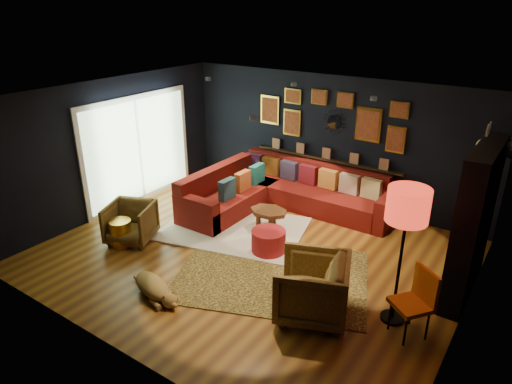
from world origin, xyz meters
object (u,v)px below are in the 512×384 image
Objects in this scene: dog at (152,283)px; floor_lamp at (407,210)px; coffee_table at (268,213)px; pouf at (269,241)px; armchair_right at (312,285)px; sectional at (278,193)px; gold_stool at (121,233)px; armchair_left at (130,221)px; orange_chair at (417,298)px.

floor_lamp is at bearing 41.49° from dog.
coffee_table is 0.85m from pouf.
armchair_right reaches higher than pouf.
dog is (-3.03, -1.40, -1.41)m from floor_lamp.
sectional is 1.79m from pouf.
sectional is at bearing 63.34° from gold_stool.
pouf is 0.52× the size of dog.
coffee_table is at bearing -155.06° from armchair_right.
pouf is 2.43m from armchair_left.
floor_lamp is at bearing 8.68° from gold_stool.
floor_lamp reaches higher than pouf.
pouf is 0.74× the size of armchair_left.
floor_lamp is at bearing -34.22° from sectional.
gold_stool is at bearing -117.45° from armchair_left.
gold_stool is (-1.76, -1.92, -0.09)m from coffee_table.
sectional is 3.98m from floor_lamp.
orange_chair is (1.24, 0.40, 0.07)m from armchair_right.
orange_chair is (3.41, -2.25, 0.21)m from sectional.
pouf is 2.73m from floor_lamp.
armchair_left is at bearing -139.14° from orange_chair.
sectional is at bearing 111.77° from coffee_table.
gold_stool is (-1.41, -2.81, -0.09)m from sectional.
sectional is 2.95m from armchair_left.
orange_chair is at bearing 6.65° from gold_stool.
gold_stool is at bearing -132.49° from coffee_table.
dog is at bearing -122.40° from orange_chair.
sectional is 4.51× the size of coffee_table.
gold_stool is (-3.58, -0.17, -0.23)m from armchair_right.
gold_stool is 0.52× the size of orange_chair.
armchair_right is 3.59m from gold_stool.
pouf reaches higher than coffee_table.
armchair_right is at bearing -44.03° from coffee_table.
orange_chair is at bearing -24.02° from coffee_table.
floor_lamp is (0.94, 0.52, 1.13)m from armchair_right.
sectional reaches higher than coffee_table.
floor_lamp is at bearing 98.03° from armchair_right.
gold_stool is at bearing -136.67° from orange_chair.
armchair_right is (3.57, -0.05, 0.08)m from armchair_left.
armchair_right reaches higher than coffee_table.
coffee_table is 2.61m from gold_stool.
coffee_table is 0.83× the size of orange_chair.
armchair_right is at bearing 2.66° from gold_stool.
armchair_right reaches higher than gold_stool.
pouf is 1.73m from armchair_right.
pouf is at bearing -56.93° from coffee_table.
armchair_left is at bearing 85.48° from gold_stool.
orange_chair is 1.11m from floor_lamp.
armchair_right is at bearing 39.46° from dog.
dog is at bearing -155.22° from floor_lamp.
floor_lamp is (-0.30, 0.13, 1.06)m from orange_chair.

